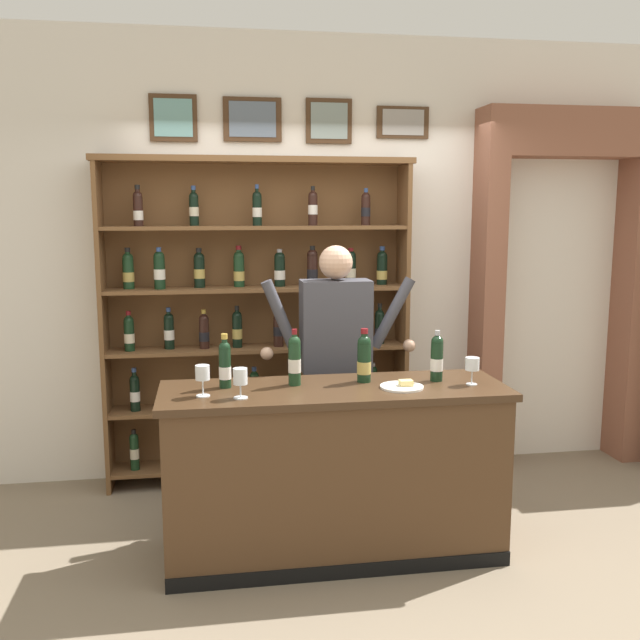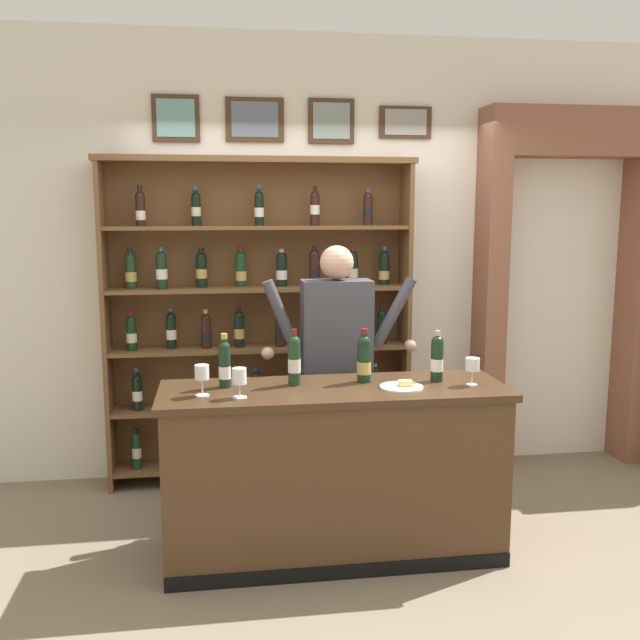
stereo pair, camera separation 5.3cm
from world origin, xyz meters
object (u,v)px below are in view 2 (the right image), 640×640
at_px(tasting_bottle_chianti, 294,360).
at_px(wine_glass_center, 472,365).
at_px(tasting_bottle_bianco, 225,363).
at_px(wine_glass_spare, 239,378).
at_px(shopkeeper, 337,348).
at_px(tasting_counter, 334,471).
at_px(cheese_plate, 402,387).
at_px(wine_shelf, 259,313).
at_px(wine_glass_right, 202,374).
at_px(tasting_bottle_grappa, 437,358).
at_px(tasting_bottle_prosecco, 364,358).

bearing_deg(tasting_bottle_chianti, wine_glass_center, -8.67).
distance_m(tasting_bottle_bianco, wine_glass_spare, 0.24).
bearing_deg(wine_glass_center, shopkeeper, 134.72).
bearing_deg(tasting_counter, cheese_plate, -11.01).
relative_size(wine_shelf, tasting_counter, 1.20).
relative_size(tasting_counter, wine_glass_right, 11.54).
height_order(tasting_bottle_grappa, wine_glass_right, tasting_bottle_grappa).
relative_size(tasting_bottle_grappa, cheese_plate, 1.22).
bearing_deg(tasting_bottle_chianti, tasting_bottle_bianco, 179.27).
height_order(tasting_counter, tasting_bottle_prosecco, tasting_bottle_prosecco).
xyz_separation_m(tasting_counter, shopkeeper, (0.11, 0.59, 0.58)).
relative_size(tasting_bottle_chianti, wine_glass_spare, 1.99).
height_order(shopkeeper, tasting_bottle_chianti, shopkeeper).
bearing_deg(tasting_bottle_chianti, wine_glass_right, -162.27).
relative_size(wine_shelf, wine_glass_right, 13.81).
bearing_deg(cheese_plate, tasting_bottle_chianti, 164.61).
distance_m(shopkeeper, wine_glass_center, 0.91).
distance_m(tasting_bottle_grappa, wine_glass_right, 1.30).
bearing_deg(tasting_bottle_bianco, tasting_bottle_chianti, -0.73).
xyz_separation_m(tasting_bottle_bianco, wine_glass_right, (-0.12, -0.16, -0.02)).
bearing_deg(tasting_counter, tasting_bottle_chianti, 157.43).
relative_size(shopkeeper, cheese_plate, 7.20).
bearing_deg(shopkeeper, tasting_bottle_grappa, -48.00).
xyz_separation_m(tasting_counter, wine_glass_spare, (-0.51, -0.14, 0.58)).
bearing_deg(wine_glass_center, tasting_counter, 175.40).
bearing_deg(wine_glass_center, tasting_bottle_bianco, 173.55).
distance_m(tasting_bottle_prosecco, tasting_bottle_grappa, 0.41).
xyz_separation_m(tasting_bottle_grappa, wine_glass_right, (-1.29, -0.13, -0.02)).
distance_m(tasting_bottle_grappa, wine_glass_center, 0.20).
bearing_deg(tasting_counter, tasting_bottle_bianco, 171.17).
xyz_separation_m(wine_glass_spare, cheese_plate, (0.87, 0.07, -0.10)).
relative_size(tasting_counter, wine_glass_spare, 12.06).
height_order(tasting_bottle_prosecco, wine_glass_right, tasting_bottle_prosecco).
distance_m(wine_glass_center, cheese_plate, 0.41).
distance_m(wine_shelf, tasting_counter, 1.44).
bearing_deg(tasting_bottle_grappa, wine_glass_right, -174.34).
bearing_deg(wine_glass_spare, cheese_plate, 4.65).
bearing_deg(wine_glass_center, cheese_plate, -178.66).
bearing_deg(tasting_bottle_grappa, tasting_bottle_bianco, 178.30).
bearing_deg(wine_shelf, cheese_plate, -61.60).
bearing_deg(wine_glass_spare, tasting_bottle_bianco, 107.09).
relative_size(shopkeeper, tasting_bottle_chianti, 5.43).
bearing_deg(wine_shelf, tasting_bottle_chianti, -83.72).
xyz_separation_m(wine_shelf, tasting_bottle_grappa, (0.92, -1.15, -0.10)).
xyz_separation_m(tasting_bottle_chianti, wine_glass_center, (0.96, -0.15, -0.03)).
height_order(shopkeeper, tasting_bottle_grappa, shopkeeper).
bearing_deg(cheese_plate, shopkeeper, 110.56).
distance_m(tasting_counter, tasting_bottle_grappa, 0.85).
bearing_deg(wine_glass_right, tasting_bottle_bianco, 54.03).
height_order(tasting_bottle_chianti, tasting_bottle_prosecco, tasting_bottle_chianti).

